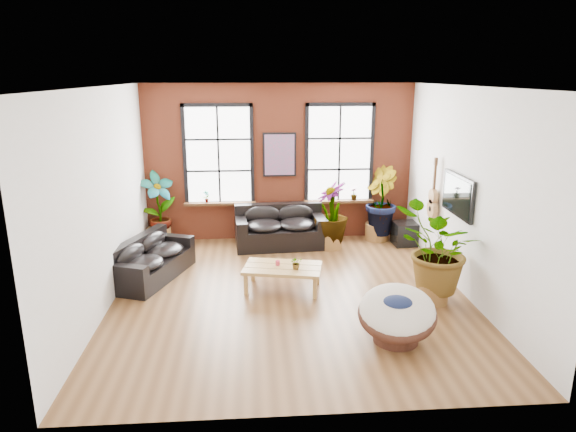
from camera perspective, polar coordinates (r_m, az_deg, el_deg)
name	(u,v)px	position (r m, az deg, el deg)	size (l,w,h in m)	color
room	(290,195)	(8.55, 0.22, 2.39)	(6.04, 6.54, 3.54)	brown
sofa_back	(280,228)	(11.33, -0.90, -1.33)	(2.01, 1.09, 0.89)	black
sofa_left	(150,260)	(9.91, -15.09, -4.77)	(1.42, 2.08, 0.76)	black
coffee_table	(283,269)	(9.05, -0.60, -5.92)	(1.47, 1.03, 0.52)	olive
papasan_chair	(397,314)	(7.52, 12.02, -10.57)	(1.37, 1.38, 0.83)	#432318
poster	(279,155)	(11.49, -0.95, 6.82)	(0.74, 0.06, 0.98)	black
tv_wall_unit	(450,197)	(9.70, 17.57, 2.00)	(0.13, 1.86, 1.20)	black
media_box	(407,233)	(11.74, 13.10, -1.90)	(0.64, 0.54, 0.51)	black
pot_back_left	(159,236)	(11.79, -14.15, -2.19)	(0.64, 0.64, 0.39)	brown
pot_back_right	(377,232)	(11.95, 9.84, -1.72)	(0.67, 0.67, 0.39)	brown
pot_right_wall	(433,291)	(8.99, 15.77, -8.03)	(0.67, 0.67, 0.38)	brown
pot_mid	(330,240)	(11.26, 4.69, -2.63)	(0.53, 0.53, 0.38)	brown
floor_plant_back_left	(158,206)	(11.58, -14.20, 1.13)	(0.79, 0.54, 1.51)	#244D14
floor_plant_back_right	(380,200)	(11.79, 10.14, 1.72)	(0.85, 0.69, 1.55)	#244D14
floor_plant_right_wall	(438,250)	(8.74, 16.35, -3.68)	(1.35, 1.17, 1.50)	#244D14
floor_plant_mid	(331,212)	(11.11, 4.83, 0.42)	(0.74, 0.74, 1.33)	#244D14
table_plant	(296,263)	(8.88, 0.94, -5.21)	(0.21, 0.18, 0.23)	#244D14
sill_plant_left	(206,196)	(11.64, -9.06, 2.15)	(0.14, 0.10, 0.27)	#244D14
sill_plant_right	(354,194)	(11.83, 7.34, 2.44)	(0.15, 0.15, 0.27)	#244D14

